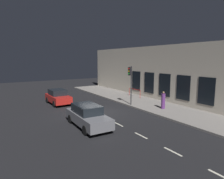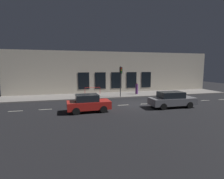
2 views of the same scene
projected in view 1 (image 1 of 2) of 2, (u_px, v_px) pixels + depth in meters
The scene contains 9 objects.
ground_plane at pixel (96, 113), 17.86m from camera, with size 60.00×60.00×0.00m, color black.
sidewalk at pixel (149, 104), 21.09m from camera, with size 4.50×32.00×0.15m.
building_facade at pixel (167, 74), 21.94m from camera, with size 0.65×32.00×6.34m.
lane_centre_line at pixel (102, 116), 17.02m from camera, with size 0.12×27.20×0.01m.
traffic_light at pixel (130, 77), 20.09m from camera, with size 0.46×0.32×3.98m.
parked_car_0 at pixel (88, 116), 14.27m from camera, with size 1.89×4.62×1.58m.
parked_car_1 at pixel (58, 97), 21.44m from camera, with size 1.94×3.90×1.58m.
pedestrian_0 at pixel (163, 101), 18.82m from camera, with size 0.42×0.42×1.65m.
red_railing at pixel (135, 91), 24.80m from camera, with size 0.05×2.23×0.97m.
Camera 1 is at (-7.89, -15.50, 4.83)m, focal length 31.87 mm.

